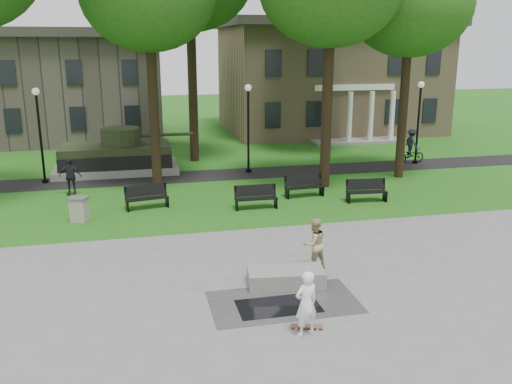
# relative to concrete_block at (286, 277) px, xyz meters

# --- Properties ---
(ground) EXTENTS (120.00, 120.00, 0.00)m
(ground) POSITION_rel_concrete_block_xyz_m (1.47, 1.96, -0.24)
(ground) COLOR #205D15
(ground) RESTS_ON ground
(plaza) EXTENTS (22.00, 16.00, 0.02)m
(plaza) POSITION_rel_concrete_block_xyz_m (1.47, -3.04, -0.23)
(plaza) COLOR gray
(plaza) RESTS_ON ground
(footpath) EXTENTS (44.00, 2.60, 0.01)m
(footpath) POSITION_rel_concrete_block_xyz_m (1.47, 13.96, -0.24)
(footpath) COLOR black
(footpath) RESTS_ON ground
(building_right) EXTENTS (17.00, 12.00, 8.60)m
(building_right) POSITION_rel_concrete_block_xyz_m (11.47, 27.96, 4.10)
(building_right) COLOR #9E8460
(building_right) RESTS_ON ground
(building_left) EXTENTS (15.00, 10.00, 7.20)m
(building_left) POSITION_rel_concrete_block_xyz_m (-9.53, 28.46, 3.35)
(building_left) COLOR #4C443D
(building_left) RESTS_ON ground
(tree_3) EXTENTS (6.00, 6.00, 11.19)m
(tree_3) POSITION_rel_concrete_block_xyz_m (9.47, 11.46, 8.35)
(tree_3) COLOR black
(tree_3) RESTS_ON ground
(lamp_left) EXTENTS (0.36, 0.36, 4.73)m
(lamp_left) POSITION_rel_concrete_block_xyz_m (-8.53, 14.26, 2.55)
(lamp_left) COLOR black
(lamp_left) RESTS_ON ground
(lamp_mid) EXTENTS (0.36, 0.36, 4.73)m
(lamp_mid) POSITION_rel_concrete_block_xyz_m (1.97, 14.26, 2.55)
(lamp_mid) COLOR black
(lamp_mid) RESTS_ON ground
(lamp_right) EXTENTS (0.36, 0.36, 4.73)m
(lamp_right) POSITION_rel_concrete_block_xyz_m (11.97, 14.26, 2.55)
(lamp_right) COLOR black
(lamp_right) RESTS_ON ground
(tank_monument) EXTENTS (7.45, 3.40, 2.40)m
(tank_monument) POSITION_rel_concrete_block_xyz_m (-4.99, 15.96, 0.61)
(tank_monument) COLOR gray
(tank_monument) RESTS_ON ground
(puddle) EXTENTS (2.20, 1.20, 0.00)m
(puddle) POSITION_rel_concrete_block_xyz_m (-0.57, -1.29, -0.22)
(puddle) COLOR black
(puddle) RESTS_ON plaza
(concrete_block) EXTENTS (2.31, 1.27, 0.45)m
(concrete_block) POSITION_rel_concrete_block_xyz_m (0.00, 0.00, 0.00)
(concrete_block) COLOR gray
(concrete_block) RESTS_ON plaza
(skateboard) EXTENTS (0.80, 0.41, 0.07)m
(skateboard) POSITION_rel_concrete_block_xyz_m (-0.20, -2.57, -0.19)
(skateboard) COLOR brown
(skateboard) RESTS_ON plaza
(skateboarder) EXTENTS (0.68, 0.53, 1.64)m
(skateboarder) POSITION_rel_concrete_block_xyz_m (-0.33, -2.85, 0.59)
(skateboarder) COLOR white
(skateboarder) RESTS_ON plaza
(friend_watching) EXTENTS (0.94, 0.82, 1.63)m
(friend_watching) POSITION_rel_concrete_block_xyz_m (1.15, 0.91, 0.59)
(friend_watching) COLOR tan
(friend_watching) RESTS_ON plaza
(pedestrian_walker) EXTENTS (1.09, 0.62, 1.74)m
(pedestrian_walker) POSITION_rel_concrete_block_xyz_m (-7.02, 11.63, 0.63)
(pedestrian_walker) COLOR black
(pedestrian_walker) RESTS_ON ground
(cyclist) EXTENTS (1.84, 1.07, 2.01)m
(cyclist) POSITION_rel_concrete_block_xyz_m (11.74, 14.46, 0.58)
(cyclist) COLOR black
(cyclist) RESTS_ON ground
(park_bench_0) EXTENTS (1.85, 0.85, 1.00)m
(park_bench_0) POSITION_rel_concrete_block_xyz_m (-3.65, 8.66, 0.28)
(park_bench_0) COLOR black
(park_bench_0) RESTS_ON ground
(park_bench_1) EXTENTS (1.81, 0.55, 1.00)m
(park_bench_1) POSITION_rel_concrete_block_xyz_m (0.84, 7.61, 0.28)
(park_bench_1) COLOR black
(park_bench_1) RESTS_ON ground
(park_bench_2) EXTENTS (1.83, 0.65, 1.00)m
(park_bench_2) POSITION_rel_concrete_block_xyz_m (3.42, 8.93, 0.28)
(park_bench_2) COLOR black
(park_bench_2) RESTS_ON ground
(park_bench_3) EXTENTS (1.83, 0.67, 1.00)m
(park_bench_3) POSITION_rel_concrete_block_xyz_m (5.85, 7.54, 0.28)
(park_bench_3) COLOR black
(park_bench_3) RESTS_ON ground
(trash_bin) EXTENTS (0.84, 0.84, 0.96)m
(trash_bin) POSITION_rel_concrete_block_xyz_m (-6.31, 7.54, 0.24)
(trash_bin) COLOR gray
(trash_bin) RESTS_ON ground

